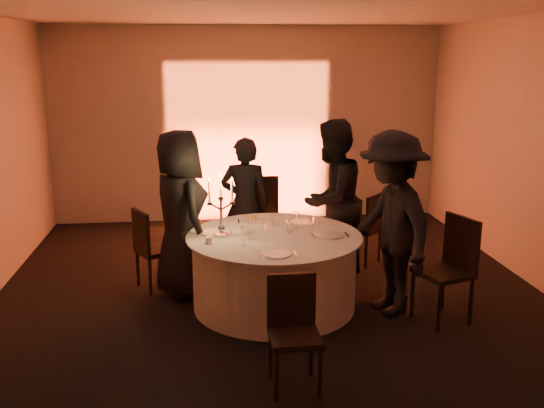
{
  "coord_description": "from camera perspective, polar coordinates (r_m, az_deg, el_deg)",
  "views": [
    {
      "loc": [
        -0.7,
        -5.89,
        2.57
      ],
      "look_at": [
        0.0,
        0.2,
        1.05
      ],
      "focal_mm": 40.0,
      "sensor_mm": 36.0,
      "label": 1
    }
  ],
  "objects": [
    {
      "name": "candelabra",
      "position": [
        6.13,
        -4.81,
        -0.94
      ],
      "size": [
        0.28,
        0.13,
        0.66
      ],
      "color": "silver",
      "rests_on": "banquet_table"
    },
    {
      "name": "plate_front",
      "position": [
        5.6,
        0.48,
        -4.75
      ],
      "size": [
        0.36,
        0.26,
        0.01
      ],
      "color": "white",
      "rests_on": "banquet_table"
    },
    {
      "name": "tumbler_b",
      "position": [
        6.28,
        1.68,
        -2.3
      ],
      "size": [
        0.07,
        0.07,
        0.09
      ],
      "primitive_type": "cylinder",
      "color": "silver",
      "rests_on": "banquet_table"
    },
    {
      "name": "uplighter_fixture",
      "position": [
        9.46,
        -2.09,
        -1.53
      ],
      "size": [
        0.25,
        0.12,
        0.1
      ],
      "primitive_type": "cube",
      "color": "black",
      "rests_on": "floor"
    },
    {
      "name": "plate_right",
      "position": [
        6.2,
        5.53,
        -2.95
      ],
      "size": [
        0.36,
        0.28,
        0.01
      ],
      "color": "white",
      "rests_on": "banquet_table"
    },
    {
      "name": "guest_left",
      "position": [
        6.57,
        -8.65,
        -0.91
      ],
      "size": [
        0.9,
        1.05,
        1.81
      ],
      "primitive_type": "imported",
      "rotation": [
        0.0,
        0.0,
        2.02
      ],
      "color": "black",
      "rests_on": "floor"
    },
    {
      "name": "wine_glass_d",
      "position": [
        6.4,
        2.3,
        -1.13
      ],
      "size": [
        0.07,
        0.07,
        0.19
      ],
      "color": "silver",
      "rests_on": "banquet_table"
    },
    {
      "name": "chair_front",
      "position": [
        4.86,
        2.02,
        -11.3
      ],
      "size": [
        0.4,
        0.4,
        0.89
      ],
      "rotation": [
        0.0,
        0.0,
        0.02
      ],
      "color": "black",
      "rests_on": "floor"
    },
    {
      "name": "wine_glass_e",
      "position": [
        5.96,
        -0.56,
        -2.26
      ],
      "size": [
        0.07,
        0.07,
        0.19
      ],
      "color": "silver",
      "rests_on": "banquet_table"
    },
    {
      "name": "guest_right",
      "position": [
        6.13,
        11.13,
        -1.85
      ],
      "size": [
        0.95,
        1.33,
        1.86
      ],
      "primitive_type": "imported",
      "rotation": [
        0.0,
        0.0,
        -1.34
      ],
      "color": "black",
      "rests_on": "floor"
    },
    {
      "name": "chair_back_left",
      "position": [
        7.88,
        -1.2,
        -0.5
      ],
      "size": [
        0.47,
        0.47,
        1.07
      ],
      "rotation": [
        0.0,
        0.0,
        -3.14
      ],
      "color": "black",
      "rests_on": "floor"
    },
    {
      "name": "wine_glass_a",
      "position": [
        5.84,
        -2.67,
        -2.63
      ],
      "size": [
        0.07,
        0.07,
        0.19
      ],
      "color": "silver",
      "rests_on": "banquet_table"
    },
    {
      "name": "banquet_table",
      "position": [
        6.32,
        0.21,
        -6.3
      ],
      "size": [
        1.8,
        1.8,
        0.77
      ],
      "color": "black",
      "rests_on": "floor"
    },
    {
      "name": "coffee_cup",
      "position": [
        5.96,
        -5.96,
        -3.42
      ],
      "size": [
        0.11,
        0.11,
        0.07
      ],
      "color": "white",
      "rests_on": "banquet_table"
    },
    {
      "name": "chair_left",
      "position": [
        6.86,
        -11.35,
        -3.79
      ],
      "size": [
        0.54,
        0.54,
        0.92
      ],
      "rotation": [
        0.0,
        0.0,
        2.06
      ],
      "color": "black",
      "rests_on": "floor"
    },
    {
      "name": "chair_back_right",
      "position": [
        7.64,
        8.93,
        -1.94
      ],
      "size": [
        0.56,
        0.56,
        0.9
      ],
      "rotation": [
        0.0,
        0.0,
        -2.35
      ],
      "color": "black",
      "rests_on": "floor"
    },
    {
      "name": "guest_back_left",
      "position": [
        7.32,
        -2.53,
        0.02
      ],
      "size": [
        0.65,
        0.48,
        1.62
      ],
      "primitive_type": "imported",
      "rotation": [
        0.0,
        0.0,
        2.97
      ],
      "color": "black",
      "rests_on": "floor"
    },
    {
      "name": "tumbler_a",
      "position": [
        6.05,
        -1.94,
        -2.94
      ],
      "size": [
        0.07,
        0.07,
        0.09
      ],
      "primitive_type": "cylinder",
      "color": "silver",
      "rests_on": "banquet_table"
    },
    {
      "name": "ceiling",
      "position": [
        5.94,
        0.23,
        18.08
      ],
      "size": [
        7.0,
        7.0,
        0.0
      ],
      "primitive_type": "plane",
      "rotation": [
        3.14,
        0.0,
        0.0
      ],
      "color": "silver",
      "rests_on": "wall_back"
    },
    {
      "name": "guest_back_right",
      "position": [
        7.01,
        5.61,
        0.37
      ],
      "size": [
        1.14,
        1.14,
        1.87
      ],
      "primitive_type": "imported",
      "rotation": [
        0.0,
        0.0,
        -2.37
      ],
      "color": "black",
      "rests_on": "floor"
    },
    {
      "name": "floor",
      "position": [
        6.46,
        0.21,
        -9.5
      ],
      "size": [
        7.0,
        7.0,
        0.0
      ],
      "primitive_type": "plane",
      "color": "black",
      "rests_on": "ground"
    },
    {
      "name": "plate_back_left",
      "position": [
        6.7,
        -1.71,
        -1.5
      ],
      "size": [
        0.36,
        0.29,
        0.08
      ],
      "color": "white",
      "rests_on": "banquet_table"
    },
    {
      "name": "plate_left",
      "position": [
        6.29,
        -5.44,
        -2.7
      ],
      "size": [
        0.36,
        0.29,
        0.01
      ],
      "color": "white",
      "rests_on": "banquet_table"
    },
    {
      "name": "chair_right",
      "position": [
        6.18,
        16.47,
        -5.32
      ],
      "size": [
        0.58,
        0.58,
        1.04
      ],
      "rotation": [
        0.0,
        0.0,
        -1.23
      ],
      "color": "black",
      "rests_on": "floor"
    },
    {
      "name": "wall_front",
      "position": [
        2.71,
        9.16,
        -9.54
      ],
      "size": [
        7.0,
        0.0,
        7.0
      ],
      "primitive_type": "plane",
      "rotation": [
        -1.57,
        0.0,
        0.0
      ],
      "color": "#BBB4AE",
      "rests_on": "floor"
    },
    {
      "name": "tumbler_c",
      "position": [
        6.52,
        0.4,
        -1.67
      ],
      "size": [
        0.07,
        0.07,
        0.09
      ],
      "primitive_type": "cylinder",
      "color": "silver",
      "rests_on": "banquet_table"
    },
    {
      "name": "wine_glass_c",
      "position": [
        6.18,
        3.82,
        -1.7
      ],
      "size": [
        0.07,
        0.07,
        0.19
      ],
      "color": "silver",
      "rests_on": "banquet_table"
    },
    {
      "name": "wall_back",
      "position": [
        9.47,
        -2.31,
        7.44
      ],
      "size": [
        7.0,
        0.0,
        7.0
      ],
      "primitive_type": "plane",
      "rotation": [
        1.57,
        0.0,
        0.0
      ],
      "color": "#BBB4AE",
      "rests_on": "floor"
    },
    {
      "name": "wine_glass_b",
      "position": [
        6.25,
        -2.22,
        -1.49
      ],
      "size": [
        0.07,
        0.07,
        0.19
      ],
      "color": "silver",
      "rests_on": "banquet_table"
    },
    {
      "name": "plate_back_right",
      "position": [
        6.66,
        2.92,
        -1.71
      ],
      "size": [
        0.35,
        0.26,
        0.01
      ],
      "color": "white",
      "rests_on": "banquet_table"
    }
  ]
}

